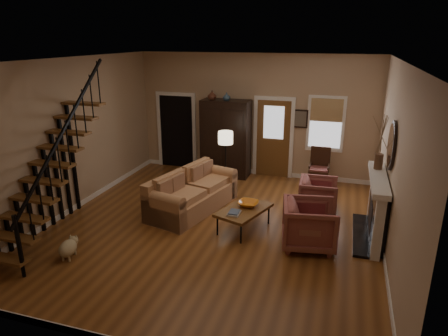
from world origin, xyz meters
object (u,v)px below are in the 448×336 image
(sofa, at_px, (193,192))
(armoire, at_px, (226,138))
(armchair_left, at_px, (309,225))
(coffee_table, at_px, (244,219))
(floor_lamp, at_px, (226,163))
(side_chair, at_px, (319,168))
(armchair_right, at_px, (318,195))

(sofa, bearing_deg, armoire, 103.73)
(armchair_left, bearing_deg, coffee_table, 67.20)
(sofa, relative_size, floor_lamp, 1.47)
(armoire, bearing_deg, armchair_left, -52.13)
(armchair_left, distance_m, side_chair, 3.18)
(coffee_table, bearing_deg, armchair_left, -13.10)
(side_chair, bearing_deg, armoire, 175.52)
(armchair_left, bearing_deg, sofa, 61.32)
(armchair_right, distance_m, floor_lamp, 2.36)
(armoire, xyz_separation_m, floor_lamp, (0.38, -1.28, -0.27))
(armchair_left, bearing_deg, armchair_right, -10.86)
(floor_lamp, bearing_deg, coffee_table, -62.50)
(sofa, relative_size, armchair_left, 2.39)
(sofa, xyz_separation_m, armchair_left, (2.64, -0.91, 0.01))
(coffee_table, relative_size, armchair_right, 1.43)
(armchair_right, xyz_separation_m, side_chair, (-0.11, 1.54, 0.13))
(armoire, relative_size, coffee_table, 1.78)
(armoire, bearing_deg, coffee_table, -66.81)
(floor_lamp, height_order, side_chair, floor_lamp)
(side_chair, bearing_deg, armchair_left, -88.60)
(armchair_right, distance_m, side_chair, 1.55)
(coffee_table, bearing_deg, sofa, 155.58)
(coffee_table, xyz_separation_m, side_chair, (1.23, 2.87, 0.28))
(floor_lamp, bearing_deg, sofa, -108.39)
(coffee_table, height_order, armchair_left, armchair_left)
(armchair_right, bearing_deg, sofa, 102.89)
(armchair_right, bearing_deg, floor_lamp, 76.23)
(coffee_table, relative_size, side_chair, 1.16)
(armchair_right, relative_size, side_chair, 0.81)
(floor_lamp, bearing_deg, side_chair, 26.55)
(sofa, xyz_separation_m, armchair_right, (2.67, 0.74, -0.05))
(armoire, height_order, side_chair, armoire)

